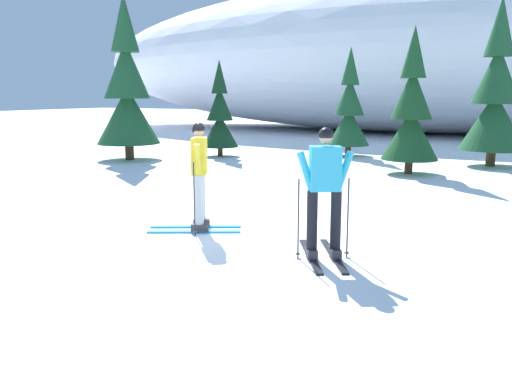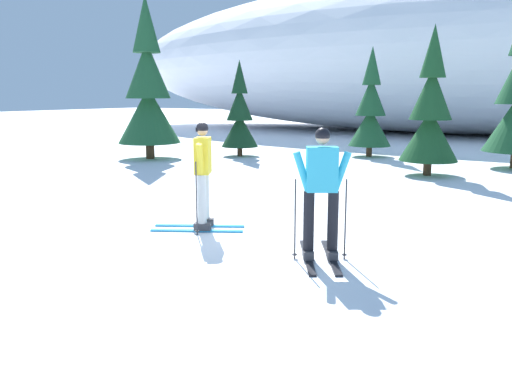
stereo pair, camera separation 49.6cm
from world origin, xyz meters
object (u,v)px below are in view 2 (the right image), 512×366
Objects in this scene: skier_yellow_jacket at (203,173)px; pine_tree_left at (240,116)px; skier_cyan_jacket at (321,191)px; pine_tree_center_left at (371,111)px; pine_tree_center_right at (430,114)px; pine_tree_far_left at (148,92)px.

pine_tree_left is at bearing 119.50° from skier_yellow_jacket.
pine_tree_left is (-7.60, 9.70, 0.50)m from skier_cyan_jacket.
pine_tree_center_left is 4.55m from pine_tree_center_right.
skier_cyan_jacket is 8.62m from pine_tree_center_right.
pine_tree_center_left is at bearing 105.74° from skier_cyan_jacket.
pine_tree_left reaches higher than skier_cyan_jacket.
pine_tree_far_left reaches higher than pine_tree_left.
skier_cyan_jacket is 12.56m from pine_tree_center_left.
pine_tree_center_left is at bearing 129.75° from pine_tree_center_right.
skier_yellow_jacket is 0.99× the size of skier_cyan_jacket.
pine_tree_left is at bearing -150.55° from pine_tree_center_left.
pine_tree_center_right is at bearing -9.00° from pine_tree_left.
pine_tree_center_left is at bearing 29.45° from pine_tree_left.
pine_tree_far_left is 9.55m from pine_tree_center_right.
pine_tree_center_right is (2.91, -3.50, 0.08)m from pine_tree_center_left.
pine_tree_center_right is (-0.49, 8.57, 0.77)m from skier_cyan_jacket.
pine_tree_far_left reaches higher than skier_yellow_jacket.
pine_tree_far_left is at bearing -144.40° from pine_tree_center_left.
pine_tree_center_left is (-1.01, 11.58, 0.71)m from skier_yellow_jacket.
pine_tree_far_left is 3.42m from pine_tree_left.
pine_tree_far_left is (-7.56, 6.89, 1.41)m from skier_yellow_jacket.
pine_tree_center_right reaches higher than skier_yellow_jacket.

